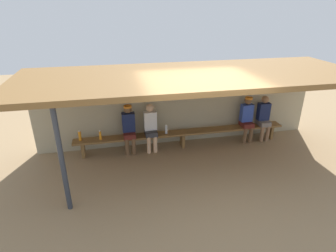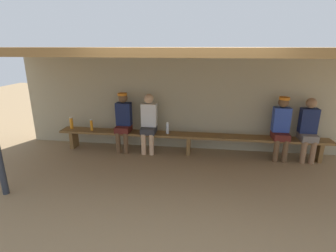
{
  "view_description": "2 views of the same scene",
  "coord_description": "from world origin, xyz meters",
  "px_view_note": "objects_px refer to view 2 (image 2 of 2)",
  "views": [
    {
      "loc": [
        -1.86,
        -5.33,
        3.81
      ],
      "look_at": [
        -0.49,
        1.25,
        0.81
      ],
      "focal_mm": 29.75,
      "sensor_mm": 36.0,
      "label": 1
    },
    {
      "loc": [
        0.29,
        -3.89,
        2.33
      ],
      "look_at": [
        -0.41,
        1.13,
        0.76
      ],
      "focal_mm": 27.51,
      "sensor_mm": 36.0,
      "label": 2
    }
  ],
  "objects_px": {
    "water_bottle_clear": "(71,123)",
    "water_bottle_blue": "(168,128)",
    "player_middle": "(308,127)",
    "water_bottle_green": "(91,125)",
    "player_in_white": "(123,119)",
    "bench": "(189,137)",
    "player_near_post": "(149,121)",
    "player_with_sunglasses": "(281,126)"
  },
  "relations": [
    {
      "from": "bench",
      "to": "player_with_sunglasses",
      "type": "height_order",
      "value": "player_with_sunglasses"
    },
    {
      "from": "player_with_sunglasses",
      "to": "player_in_white",
      "type": "xyz_separation_m",
      "value": [
        -3.43,
        0.0,
        0.0
      ]
    },
    {
      "from": "bench",
      "to": "water_bottle_green",
      "type": "height_order",
      "value": "water_bottle_green"
    },
    {
      "from": "player_in_white",
      "to": "water_bottle_blue",
      "type": "xyz_separation_m",
      "value": [
        1.02,
        -0.02,
        -0.16
      ]
    },
    {
      "from": "bench",
      "to": "player_near_post",
      "type": "relative_size",
      "value": 4.49
    },
    {
      "from": "bench",
      "to": "water_bottle_clear",
      "type": "height_order",
      "value": "water_bottle_clear"
    },
    {
      "from": "player_middle",
      "to": "player_in_white",
      "type": "relative_size",
      "value": 0.99
    },
    {
      "from": "water_bottle_green",
      "to": "player_with_sunglasses",
      "type": "bearing_deg",
      "value": 0.37
    },
    {
      "from": "bench",
      "to": "water_bottle_clear",
      "type": "relative_size",
      "value": 21.27
    },
    {
      "from": "player_middle",
      "to": "water_bottle_green",
      "type": "distance_m",
      "value": 4.74
    },
    {
      "from": "player_in_white",
      "to": "water_bottle_clear",
      "type": "xyz_separation_m",
      "value": [
        -1.29,
        0.04,
        -0.15
      ]
    },
    {
      "from": "water_bottle_clear",
      "to": "water_bottle_blue",
      "type": "bearing_deg",
      "value": -1.34
    },
    {
      "from": "player_in_white",
      "to": "water_bottle_blue",
      "type": "bearing_deg",
      "value": -1.06
    },
    {
      "from": "player_with_sunglasses",
      "to": "water_bottle_blue",
      "type": "relative_size",
      "value": 5.14
    },
    {
      "from": "bench",
      "to": "player_near_post",
      "type": "bearing_deg",
      "value": 179.81
    },
    {
      "from": "bench",
      "to": "water_bottle_blue",
      "type": "xyz_separation_m",
      "value": [
        -0.48,
        -0.02,
        0.2
      ]
    },
    {
      "from": "player_near_post",
      "to": "water_bottle_green",
      "type": "height_order",
      "value": "player_near_post"
    },
    {
      "from": "water_bottle_clear",
      "to": "water_bottle_green",
      "type": "xyz_separation_m",
      "value": [
        0.53,
        -0.06,
        -0.01
      ]
    },
    {
      "from": "water_bottle_clear",
      "to": "water_bottle_blue",
      "type": "height_order",
      "value": "water_bottle_clear"
    },
    {
      "from": "water_bottle_green",
      "to": "water_bottle_blue",
      "type": "bearing_deg",
      "value": 0.25
    },
    {
      "from": "player_near_post",
      "to": "water_bottle_clear",
      "type": "distance_m",
      "value": 1.89
    },
    {
      "from": "water_bottle_green",
      "to": "water_bottle_blue",
      "type": "distance_m",
      "value": 1.79
    },
    {
      "from": "player_near_post",
      "to": "player_in_white",
      "type": "xyz_separation_m",
      "value": [
        -0.59,
        0.0,
        0.02
      ]
    },
    {
      "from": "bench",
      "to": "player_middle",
      "type": "xyz_separation_m",
      "value": [
        2.47,
        0.0,
        0.34
      ]
    },
    {
      "from": "water_bottle_clear",
      "to": "water_bottle_blue",
      "type": "distance_m",
      "value": 2.32
    },
    {
      "from": "player_near_post",
      "to": "player_middle",
      "type": "bearing_deg",
      "value": 0.0
    },
    {
      "from": "bench",
      "to": "player_middle",
      "type": "height_order",
      "value": "player_middle"
    },
    {
      "from": "player_near_post",
      "to": "water_bottle_clear",
      "type": "height_order",
      "value": "player_near_post"
    },
    {
      "from": "player_near_post",
      "to": "water_bottle_clear",
      "type": "bearing_deg",
      "value": 178.92
    },
    {
      "from": "player_middle",
      "to": "water_bottle_clear",
      "type": "bearing_deg",
      "value": 179.61
    },
    {
      "from": "player_with_sunglasses",
      "to": "player_in_white",
      "type": "bearing_deg",
      "value": 180.0
    },
    {
      "from": "player_middle",
      "to": "water_bottle_clear",
      "type": "relative_size",
      "value": 4.73
    },
    {
      "from": "bench",
      "to": "player_in_white",
      "type": "xyz_separation_m",
      "value": [
        -1.5,
        0.0,
        0.36
      ]
    },
    {
      "from": "player_near_post",
      "to": "player_in_white",
      "type": "relative_size",
      "value": 0.99
    },
    {
      "from": "water_bottle_blue",
      "to": "player_near_post",
      "type": "bearing_deg",
      "value": 177.54
    },
    {
      "from": "bench",
      "to": "water_bottle_blue",
      "type": "bearing_deg",
      "value": -178.15
    },
    {
      "from": "player_with_sunglasses",
      "to": "water_bottle_blue",
      "type": "bearing_deg",
      "value": -179.55
    },
    {
      "from": "bench",
      "to": "water_bottle_blue",
      "type": "height_order",
      "value": "water_bottle_blue"
    },
    {
      "from": "player_with_sunglasses",
      "to": "player_middle",
      "type": "relative_size",
      "value": 1.01
    },
    {
      "from": "player_middle",
      "to": "water_bottle_clear",
      "type": "distance_m",
      "value": 5.27
    },
    {
      "from": "water_bottle_clear",
      "to": "water_bottle_blue",
      "type": "relative_size",
      "value": 1.08
    },
    {
      "from": "water_bottle_blue",
      "to": "player_middle",
      "type": "bearing_deg",
      "value": 0.36
    }
  ]
}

